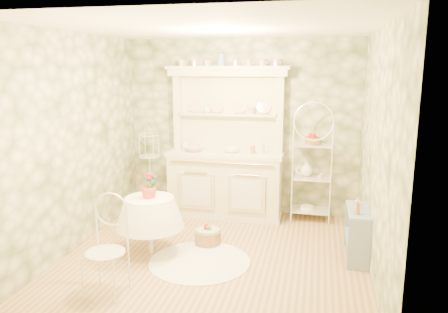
% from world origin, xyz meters
% --- Properties ---
extents(floor, '(3.60, 3.60, 0.00)m').
position_xyz_m(floor, '(0.00, 0.00, 0.00)').
color(floor, tan).
rests_on(floor, ground).
extents(ceiling, '(3.60, 3.60, 0.00)m').
position_xyz_m(ceiling, '(0.00, 0.00, 2.70)').
color(ceiling, white).
rests_on(ceiling, floor).
extents(wall_left, '(3.60, 3.60, 0.00)m').
position_xyz_m(wall_left, '(-1.80, 0.00, 1.35)').
color(wall_left, beige).
rests_on(wall_left, floor).
extents(wall_right, '(3.60, 3.60, 0.00)m').
position_xyz_m(wall_right, '(1.80, 0.00, 1.35)').
color(wall_right, beige).
rests_on(wall_right, floor).
extents(wall_back, '(3.60, 3.60, 0.00)m').
position_xyz_m(wall_back, '(0.00, 1.80, 1.35)').
color(wall_back, beige).
rests_on(wall_back, floor).
extents(wall_front, '(3.60, 3.60, 0.00)m').
position_xyz_m(wall_front, '(0.00, -1.80, 1.35)').
color(wall_front, beige).
rests_on(wall_front, floor).
extents(kitchen_dresser, '(1.87, 0.61, 2.29)m').
position_xyz_m(kitchen_dresser, '(-0.20, 1.52, 1.15)').
color(kitchen_dresser, beige).
rests_on(kitchen_dresser, floor).
extents(bakers_rack, '(0.57, 0.41, 1.83)m').
position_xyz_m(bakers_rack, '(1.10, 1.62, 0.91)').
color(bakers_rack, white).
rests_on(bakers_rack, floor).
extents(side_shelf, '(0.36, 0.78, 0.64)m').
position_xyz_m(side_shelf, '(1.67, 0.33, 0.32)').
color(side_shelf, '#8596B8').
rests_on(side_shelf, floor).
extents(round_table, '(0.74, 0.74, 0.73)m').
position_xyz_m(round_table, '(-0.81, -0.06, 0.36)').
color(round_table, white).
rests_on(round_table, floor).
extents(cafe_chair, '(0.39, 0.39, 0.81)m').
position_xyz_m(cafe_chair, '(-0.87, -1.10, 0.40)').
color(cafe_chair, white).
rests_on(cafe_chair, floor).
extents(birdcage_stand, '(0.37, 0.37, 1.55)m').
position_xyz_m(birdcage_stand, '(-1.39, 1.41, 0.77)').
color(birdcage_stand, white).
rests_on(birdcage_stand, floor).
extents(floor_basket, '(0.37, 0.37, 0.23)m').
position_xyz_m(floor_basket, '(-0.18, 0.36, 0.12)').
color(floor_basket, '#9C6E48').
rests_on(floor_basket, floor).
extents(lace_rug, '(1.56, 1.56, 0.01)m').
position_xyz_m(lace_rug, '(-0.15, -0.18, 0.01)').
color(lace_rug, white).
rests_on(lace_rug, floor).
extents(bowl_floral, '(0.37, 0.37, 0.07)m').
position_xyz_m(bowl_floral, '(-0.68, 1.46, 1.02)').
color(bowl_floral, white).
rests_on(bowl_floral, kitchen_dresser).
extents(bowl_white, '(0.31, 0.31, 0.08)m').
position_xyz_m(bowl_white, '(-0.10, 1.49, 1.02)').
color(bowl_white, white).
rests_on(bowl_white, kitchen_dresser).
extents(cup_left, '(0.13, 0.13, 0.09)m').
position_xyz_m(cup_left, '(-0.52, 1.67, 1.61)').
color(cup_left, white).
rests_on(cup_left, kitchen_dresser).
extents(cup_right, '(0.12, 0.12, 0.10)m').
position_xyz_m(cup_right, '(0.18, 1.68, 1.61)').
color(cup_right, white).
rests_on(cup_right, kitchen_dresser).
extents(potted_geranium, '(0.18, 0.15, 0.30)m').
position_xyz_m(potted_geranium, '(-0.80, -0.01, 0.85)').
color(potted_geranium, '#3F7238').
rests_on(potted_geranium, round_table).
extents(bottle_amber, '(0.08, 0.08, 0.15)m').
position_xyz_m(bottle_amber, '(1.64, 0.15, 0.68)').
color(bottle_amber, '#AD643B').
rests_on(bottle_amber, side_shelf).
extents(bottle_blue, '(0.06, 0.06, 0.12)m').
position_xyz_m(bottle_blue, '(1.66, 0.37, 0.65)').
color(bottle_blue, '#8199C0').
rests_on(bottle_blue, side_shelf).
extents(bottle_glass, '(0.08, 0.08, 0.09)m').
position_xyz_m(bottle_glass, '(1.67, 0.51, 0.65)').
color(bottle_glass, silver).
rests_on(bottle_glass, side_shelf).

